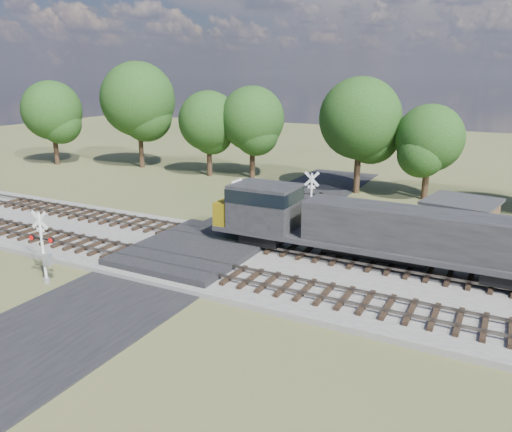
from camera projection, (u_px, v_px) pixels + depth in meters
The scene contains 10 objects.
ground at pixel (192, 257), 29.57m from camera, with size 160.00×160.00×0.00m, color #424B28.
ballast_bed at pixel (360, 284), 25.52m from camera, with size 140.00×10.00×0.30m, color gray.
road at pixel (192, 257), 29.56m from camera, with size 7.00×60.00×0.08m, color black.
crossing_panel at pixel (197, 250), 29.91m from camera, with size 7.00×9.00×0.62m, color #262628.
track_near at pixel (219, 272), 26.36m from camera, with size 140.00×2.60×0.33m.
track_far at pixel (262, 244), 30.63m from camera, with size 140.00×2.60×0.33m.
crossing_signal_near at pixel (45, 254), 25.53m from camera, with size 1.57×0.37×3.91m.
crossing_signal_far at pixel (310, 206), 34.38m from camera, with size 1.66×0.43×4.14m.
equipment_shed at pixel (460, 221), 31.75m from camera, with size 4.86×4.86×2.84m.
treeline at pixel (352, 122), 43.77m from camera, with size 81.66×11.24×11.89m.
Camera 1 is at (16.16, -22.88, 10.48)m, focal length 35.00 mm.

